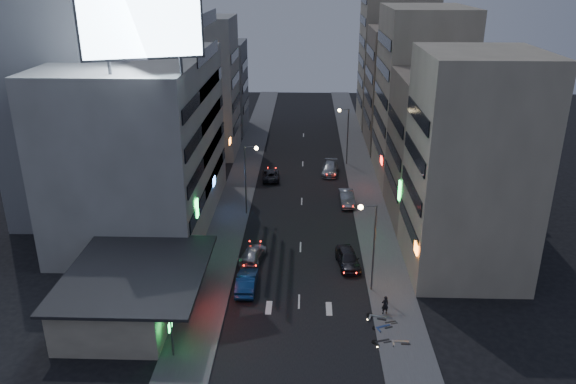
{
  "coord_description": "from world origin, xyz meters",
  "views": [
    {
      "loc": [
        0.42,
        -36.63,
        26.22
      ],
      "look_at": [
        -1.34,
        16.39,
        5.04
      ],
      "focal_mm": 35.0,
      "sensor_mm": 36.0,
      "label": 1
    }
  ],
  "objects_px": {
    "road_car_silver": "(253,254)",
    "scooter_blue": "(390,318)",
    "scooter_black_a": "(389,333)",
    "parked_car_right_mid": "(347,198)",
    "parked_car_right_near": "(348,258)",
    "parked_car_left": "(271,175)",
    "person": "(385,305)",
    "road_car_blue": "(247,282)",
    "scooter_black_b": "(396,315)",
    "scooter_silver_b": "(387,311)",
    "parked_car_right_far": "(330,169)",
    "scooter_silver_a": "(410,334)"
  },
  "relations": [
    {
      "from": "scooter_black_a",
      "to": "scooter_blue",
      "type": "xyz_separation_m",
      "value": [
        0.31,
        1.89,
        0.04
      ]
    },
    {
      "from": "parked_car_right_near",
      "to": "scooter_silver_b",
      "type": "bearing_deg",
      "value": -80.78
    },
    {
      "from": "person",
      "to": "scooter_silver_b",
      "type": "bearing_deg",
      "value": 88.1
    },
    {
      "from": "scooter_black_b",
      "to": "parked_car_right_mid",
      "type": "bearing_deg",
      "value": -10.87
    },
    {
      "from": "person",
      "to": "scooter_silver_a",
      "type": "xyz_separation_m",
      "value": [
        1.42,
        -3.58,
        -0.22
      ]
    },
    {
      "from": "road_car_silver",
      "to": "scooter_black_a",
      "type": "xyz_separation_m",
      "value": [
        11.43,
        -12.12,
        -0.03
      ]
    },
    {
      "from": "parked_car_right_near",
      "to": "scooter_black_a",
      "type": "height_order",
      "value": "parked_car_right_near"
    },
    {
      "from": "parked_car_right_mid",
      "to": "scooter_silver_a",
      "type": "relative_size",
      "value": 2.45
    },
    {
      "from": "scooter_black_a",
      "to": "scooter_silver_b",
      "type": "xyz_separation_m",
      "value": [
        0.22,
        2.8,
        0.1
      ]
    },
    {
      "from": "road_car_blue",
      "to": "scooter_black_a",
      "type": "distance_m",
      "value": 13.37
    },
    {
      "from": "road_car_silver",
      "to": "scooter_silver_a",
      "type": "height_order",
      "value": "road_car_silver"
    },
    {
      "from": "parked_car_left",
      "to": "road_car_blue",
      "type": "relative_size",
      "value": 1.0
    },
    {
      "from": "person",
      "to": "scooter_black_b",
      "type": "xyz_separation_m",
      "value": [
        0.77,
        -0.95,
        -0.32
      ]
    },
    {
      "from": "parked_car_right_near",
      "to": "scooter_silver_a",
      "type": "relative_size",
      "value": 2.44
    },
    {
      "from": "parked_car_right_near",
      "to": "scooter_blue",
      "type": "height_order",
      "value": "parked_car_right_near"
    },
    {
      "from": "person",
      "to": "road_car_blue",
      "type": "bearing_deg",
      "value": -32.49
    },
    {
      "from": "scooter_silver_b",
      "to": "parked_car_right_far",
      "type": "bearing_deg",
      "value": 21.51
    },
    {
      "from": "parked_car_right_far",
      "to": "scooter_blue",
      "type": "xyz_separation_m",
      "value": [
        3.43,
        -35.06,
        -0.06
      ]
    },
    {
      "from": "parked_car_left",
      "to": "person",
      "type": "relative_size",
      "value": 2.9
    },
    {
      "from": "road_car_blue",
      "to": "road_car_silver",
      "type": "distance_m",
      "value": 5.28
    },
    {
      "from": "scooter_black_b",
      "to": "scooter_silver_b",
      "type": "distance_m",
      "value": 0.78
    },
    {
      "from": "road_car_silver",
      "to": "scooter_blue",
      "type": "xyz_separation_m",
      "value": [
        11.73,
        -10.23,
        0.01
      ]
    },
    {
      "from": "road_car_silver",
      "to": "person",
      "type": "relative_size",
      "value": 2.86
    },
    {
      "from": "scooter_black_a",
      "to": "parked_car_right_far",
      "type": "bearing_deg",
      "value": -13.4
    },
    {
      "from": "road_car_silver",
      "to": "scooter_black_b",
      "type": "relative_size",
      "value": 2.91
    },
    {
      "from": "scooter_black_a",
      "to": "parked_car_right_mid",
      "type": "bearing_deg",
      "value": -14.92
    },
    {
      "from": "parked_car_right_near",
      "to": "road_car_silver",
      "type": "relative_size",
      "value": 1.01
    },
    {
      "from": "parked_car_right_near",
      "to": "scooter_black_b",
      "type": "xyz_separation_m",
      "value": [
        3.22,
        -8.93,
        -0.19
      ]
    },
    {
      "from": "road_car_silver",
      "to": "scooter_silver_b",
      "type": "height_order",
      "value": "scooter_silver_b"
    },
    {
      "from": "road_car_blue",
      "to": "scooter_blue",
      "type": "xyz_separation_m",
      "value": [
        11.8,
        -4.95,
        -0.09
      ]
    },
    {
      "from": "parked_car_right_near",
      "to": "scooter_black_b",
      "type": "relative_size",
      "value": 2.95
    },
    {
      "from": "parked_car_right_mid",
      "to": "scooter_silver_b",
      "type": "height_order",
      "value": "parked_car_right_mid"
    },
    {
      "from": "parked_car_right_near",
      "to": "scooter_silver_a",
      "type": "xyz_separation_m",
      "value": [
        3.87,
        -11.56,
        -0.09
      ]
    },
    {
      "from": "parked_car_right_mid",
      "to": "road_car_silver",
      "type": "distance_m",
      "value": 17.37
    },
    {
      "from": "parked_car_right_near",
      "to": "scooter_silver_a",
      "type": "bearing_deg",
      "value": -79.13
    },
    {
      "from": "scooter_black_a",
      "to": "scooter_silver_b",
      "type": "relative_size",
      "value": 0.85
    },
    {
      "from": "parked_car_right_far",
      "to": "scooter_black_a",
      "type": "relative_size",
      "value": 2.98
    },
    {
      "from": "road_car_silver",
      "to": "scooter_black_b",
      "type": "bearing_deg",
      "value": 152.12
    },
    {
      "from": "person",
      "to": "scooter_silver_b",
      "type": "xyz_separation_m",
      "value": [
        0.13,
        -0.53,
        -0.19
      ]
    },
    {
      "from": "parked_car_right_mid",
      "to": "parked_car_left",
      "type": "xyz_separation_m",
      "value": [
        -9.59,
        8.07,
        -0.12
      ]
    },
    {
      "from": "road_car_silver",
      "to": "person",
      "type": "bearing_deg",
      "value": 153.17
    },
    {
      "from": "scooter_black_b",
      "to": "person",
      "type": "bearing_deg",
      "value": 22.52
    },
    {
      "from": "parked_car_right_mid",
      "to": "scooter_blue",
      "type": "bearing_deg",
      "value": -88.41
    },
    {
      "from": "parked_car_right_far",
      "to": "scooter_black_a",
      "type": "xyz_separation_m",
      "value": [
        3.12,
        -36.96,
        -0.1
      ]
    },
    {
      "from": "road_car_blue",
      "to": "scooter_silver_b",
      "type": "height_order",
      "value": "road_car_blue"
    },
    {
      "from": "parked_car_right_mid",
      "to": "parked_car_left",
      "type": "relative_size",
      "value": 1.0
    },
    {
      "from": "parked_car_right_mid",
      "to": "person",
      "type": "bearing_deg",
      "value": -88.68
    },
    {
      "from": "parked_car_left",
      "to": "scooter_blue",
      "type": "distance_m",
      "value": 34.51
    },
    {
      "from": "scooter_black_b",
      "to": "scooter_silver_a",
      "type": "bearing_deg",
      "value": 177.34
    },
    {
      "from": "parked_car_right_far",
      "to": "scooter_blue",
      "type": "relative_size",
      "value": 2.77
    }
  ]
}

